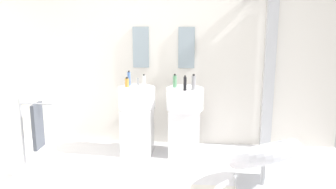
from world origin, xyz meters
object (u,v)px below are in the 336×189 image
soap_bottle_green (175,81)px  soap_bottle_black (185,83)px  soap_bottle_white (144,80)px  soap_bottle_blue (129,79)px  pedestal_sink_right (185,119)px  lounge_chair (264,158)px  pedestal_sink_left (137,118)px  shower_column (268,71)px  soap_bottle_amber (127,82)px  towel_rack (35,128)px  soap_bottle_grey (194,82)px

soap_bottle_green → soap_bottle_black: (0.14, -0.18, 0.01)m
soap_bottle_white → soap_bottle_black: soap_bottle_black is taller
soap_bottle_blue → soap_bottle_black: bearing=-18.4°
pedestal_sink_right → lounge_chair: pedestal_sink_right is taller
pedestal_sink_left → pedestal_sink_right: 0.63m
lounge_chair → pedestal_sink_right: bearing=133.2°
lounge_chair → soap_bottle_blue: size_ratio=5.57×
pedestal_sink_right → shower_column: (1.10, 0.35, 0.59)m
soap_bottle_white → soap_bottle_blue: (-0.20, 0.00, 0.02)m
soap_bottle_amber → soap_bottle_black: bearing=-11.8°
pedestal_sink_right → soap_bottle_black: bearing=-87.3°
towel_rack → soap_bottle_black: 1.82m
lounge_chair → soap_bottle_grey: size_ratio=5.55×
shower_column → soap_bottle_grey: size_ratio=10.35×
pedestal_sink_right → lounge_chair: bearing=-46.8°
shower_column → towel_rack: shower_column is taller
towel_rack → soap_bottle_blue: (0.83, 1.08, 0.36)m
soap_bottle_black → shower_column: bearing=24.0°
soap_bottle_grey → soap_bottle_green: bearing=151.8°
towel_rack → soap_bottle_amber: (0.82, 0.99, 0.32)m
soap_bottle_green → soap_bottle_amber: 0.62m
pedestal_sink_left → soap_bottle_black: (0.63, -0.13, 0.50)m
soap_bottle_black → pedestal_sink_left: bearing=168.1°
soap_bottle_white → soap_bottle_black: size_ratio=0.83×
pedestal_sink_right → soap_bottle_black: size_ratio=5.30×
soap_bottle_green → towel_rack: bearing=-144.9°
shower_column → soap_bottle_black: bearing=-156.0°
pedestal_sink_right → soap_bottle_blue: size_ratio=5.05×
towel_rack → soap_bottle_green: (1.44, 1.01, 0.35)m
pedestal_sink_left → soap_bottle_black: soap_bottle_black is taller
soap_bottle_black → soap_bottle_green: bearing=127.8°
soap_bottle_white → soap_bottle_grey: soap_bottle_grey is taller
pedestal_sink_left → towel_rack: pedestal_sink_left is taller
pedestal_sink_right → soap_bottle_green: bearing=160.9°
lounge_chair → towel_rack: bearing=-179.2°
soap_bottle_white → soap_bottle_amber: soap_bottle_white is taller
soap_bottle_white → towel_rack: bearing=-133.6°
soap_bottle_grey → soap_bottle_blue: same height
lounge_chair → soap_bottle_amber: 1.98m
pedestal_sink_left → soap_bottle_amber: soap_bottle_amber is taller
soap_bottle_green → soap_bottle_amber: size_ratio=1.36×
soap_bottle_white → soap_bottle_grey: size_ratio=0.78×
pedestal_sink_left → soap_bottle_amber: 0.49m
soap_bottle_white → soap_bottle_amber: size_ratio=1.21×
pedestal_sink_right → towel_rack: bearing=-148.5°
pedestal_sink_right → soap_bottle_amber: 0.89m
lounge_chair → soap_bottle_black: size_ratio=5.85×
shower_column → soap_bottle_green: shower_column is taller
pedestal_sink_left → shower_column: bearing=11.6°
lounge_chair → soap_bottle_black: 1.34m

